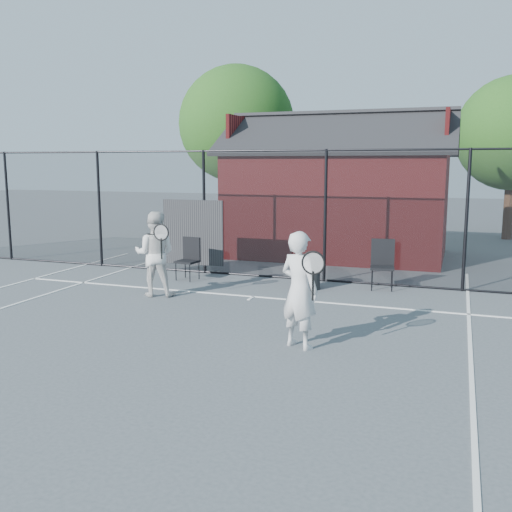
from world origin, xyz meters
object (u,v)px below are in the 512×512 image
(chair_left, at_px, (187,260))
(chair_right, at_px, (382,265))
(player_front, at_px, (299,290))
(player_back, at_px, (155,254))
(waste_bin, at_px, (308,272))
(clubhouse, at_px, (339,200))

(chair_left, bearing_deg, chair_right, 13.89)
(chair_left, bearing_deg, player_front, -38.63)
(player_back, bearing_deg, waste_bin, 30.66)
(player_front, relative_size, chair_left, 1.80)
(player_front, bearing_deg, player_back, 148.45)
(clubhouse, bearing_deg, waste_bin, -85.81)
(chair_left, distance_m, waste_bin, 2.89)
(clubhouse, distance_m, player_back, 7.02)
(clubhouse, distance_m, chair_right, 4.90)
(waste_bin, bearing_deg, chair_right, 18.09)
(chair_left, relative_size, chair_right, 0.92)
(player_front, xyz_separation_m, player_back, (-3.65, 2.24, -0.00))
(clubhouse, relative_size, chair_right, 6.23)
(clubhouse, distance_m, chair_left, 5.63)
(clubhouse, relative_size, player_front, 3.77)
(player_front, distance_m, player_back, 4.29)
(player_back, height_order, waste_bin, player_back)
(player_front, xyz_separation_m, waste_bin, (-0.86, 3.90, -0.50))
(player_front, relative_size, player_back, 1.00)
(player_front, distance_m, chair_right, 4.45)
(chair_left, bearing_deg, clubhouse, 70.07)
(clubhouse, bearing_deg, player_front, -82.10)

